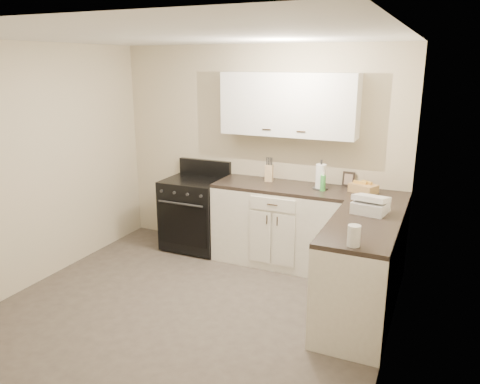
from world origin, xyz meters
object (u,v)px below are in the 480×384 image
at_px(paper_towel, 321,177).
at_px(countertop_grill, 370,207).
at_px(stove, 195,213).
at_px(wicker_basket, 363,188).
at_px(knife_block, 269,173).

xyz_separation_m(paper_towel, countertop_grill, (0.65, -0.65, -0.08)).
relative_size(paper_towel, countertop_grill, 0.93).
relative_size(stove, wicker_basket, 3.16).
height_order(wicker_basket, countertop_grill, countertop_grill).
height_order(knife_block, paper_towel, paper_towel).
distance_m(stove, wicker_basket, 2.11).
xyz_separation_m(stove, paper_towel, (1.57, 0.06, 0.62)).
xyz_separation_m(stove, knife_block, (0.93, 0.15, 0.58)).
relative_size(paper_towel, wicker_basket, 1.00).
distance_m(paper_towel, countertop_grill, 0.92).
bearing_deg(stove, knife_block, 9.17).
bearing_deg(wicker_basket, knife_block, 177.51).
xyz_separation_m(knife_block, countertop_grill, (1.29, -0.73, -0.04)).
relative_size(stove, paper_towel, 3.15).
xyz_separation_m(stove, countertop_grill, (2.22, -0.58, 0.53)).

